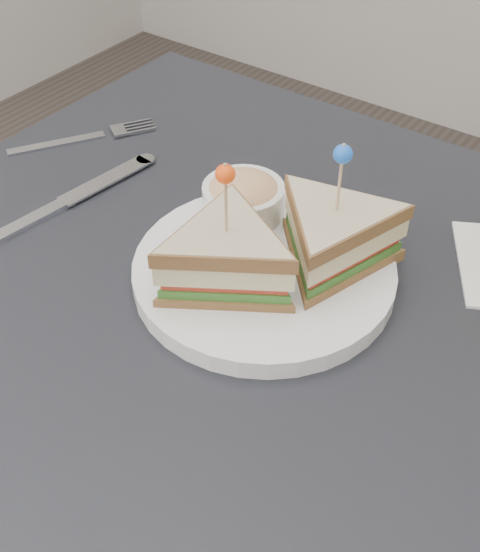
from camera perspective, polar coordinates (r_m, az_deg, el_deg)
name	(u,v)px	position (r m, az deg, el deg)	size (l,w,h in m)	color
table	(226,374)	(0.67, -1.20, -8.12)	(0.80, 0.80, 0.75)	black
plate_meal	(273,247)	(0.63, 2.72, 2.41)	(0.28, 0.27, 0.15)	white
cutlery_fork	(90,137)	(0.88, -12.27, 11.16)	(0.11, 0.16, 0.01)	silver
cutlery_knife	(70,199)	(0.77, -13.83, 6.15)	(0.05, 0.22, 0.01)	silver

